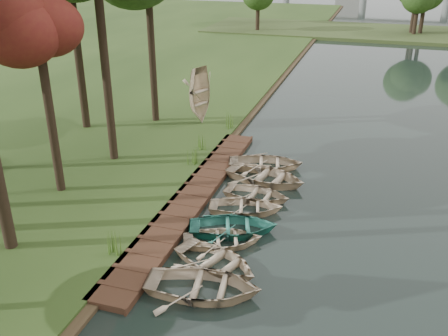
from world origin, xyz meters
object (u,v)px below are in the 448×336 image
(rowboat_0, at_px, (203,284))
(rowboat_2, at_px, (223,238))
(rowboat_1, at_px, (216,259))
(stored_rowboat, at_px, (201,117))
(boardwalk, at_px, (192,197))

(rowboat_0, height_order, rowboat_2, rowboat_0)
(rowboat_1, height_order, stored_rowboat, stored_rowboat)
(boardwalk, relative_size, rowboat_2, 5.21)
(boardwalk, relative_size, rowboat_0, 4.11)
(boardwalk, height_order, rowboat_0, rowboat_0)
(rowboat_1, xyz_separation_m, rowboat_2, (-0.21, 1.50, -0.03))
(rowboat_2, bearing_deg, rowboat_0, 163.87)
(rowboat_1, relative_size, rowboat_2, 1.10)
(rowboat_0, xyz_separation_m, stored_rowboat, (-5.73, 15.70, 0.22))
(boardwalk, xyz_separation_m, stored_rowboat, (-2.98, 9.44, 0.53))
(boardwalk, distance_m, stored_rowboat, 9.91)
(rowboat_2, distance_m, stored_rowboat, 13.78)
(rowboat_2, bearing_deg, stored_rowboat, 2.12)
(rowboat_1, bearing_deg, rowboat_0, -156.22)
(rowboat_0, xyz_separation_m, rowboat_1, (-0.06, 1.56, -0.05))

